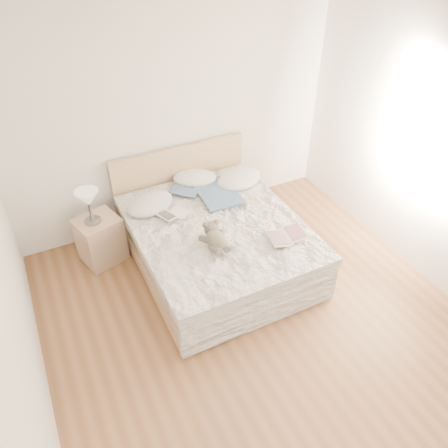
{
  "coord_description": "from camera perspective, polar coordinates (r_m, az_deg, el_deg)",
  "views": [
    {
      "loc": [
        -1.57,
        -2.22,
        3.47
      ],
      "look_at": [
        0.05,
        1.05,
        0.62
      ],
      "focal_mm": 35.0,
      "sensor_mm": 36.0,
      "label": 1
    }
  ],
  "objects": [
    {
      "name": "floor",
      "position": [
        4.41,
        5.68,
        -14.21
      ],
      "size": [
        4.0,
        4.5,
        0.0
      ],
      "primitive_type": "cube",
      "color": "brown",
      "rests_on": "ground"
    },
    {
      "name": "ceiling",
      "position": [
        2.82,
        9.27,
        21.75
      ],
      "size": [
        4.0,
        4.5,
        0.0
      ],
      "primitive_type": "cube",
      "color": "white",
      "rests_on": "ground"
    },
    {
      "name": "wall_back",
      "position": [
        5.19,
        -6.57,
        13.65
      ],
      "size": [
        4.0,
        0.02,
        2.7
      ],
      "primitive_type": "cube",
      "color": "white",
      "rests_on": "ground"
    },
    {
      "name": "wall_left",
      "position": [
        3.1,
        -26.74,
        -10.5
      ],
      "size": [
        0.02,
        4.5,
        2.7
      ],
      "primitive_type": "cube",
      "color": "white",
      "rests_on": "ground"
    },
    {
      "name": "window",
      "position": [
        4.8,
        25.9,
        9.23
      ],
      "size": [
        0.02,
        1.3,
        1.1
      ],
      "primitive_type": "cube",
      "color": "white",
      "rests_on": "wall_right"
    },
    {
      "name": "bed",
      "position": [
        4.91,
        -1.25,
        -2.13
      ],
      "size": [
        1.72,
        2.14,
        1.0
      ],
      "color": "tan",
      "rests_on": "floor"
    },
    {
      "name": "nightstand",
      "position": [
        5.15,
        -15.82,
        -1.97
      ],
      "size": [
        0.54,
        0.51,
        0.56
      ],
      "primitive_type": "cube",
      "rotation": [
        0.0,
        0.0,
        0.28
      ],
      "color": "tan",
      "rests_on": "floor"
    },
    {
      "name": "table_lamp",
      "position": [
        4.81,
        -17.33,
        3.0
      ],
      "size": [
        0.28,
        0.28,
        0.39
      ],
      "color": "#514B47",
      "rests_on": "nightstand"
    },
    {
      "name": "pillow_left",
      "position": [
        4.96,
        -9.58,
        2.62
      ],
      "size": [
        0.67,
        0.57,
        0.17
      ],
      "primitive_type": "ellipsoid",
      "rotation": [
        0.0,
        0.0,
        0.37
      ],
      "color": "silver",
      "rests_on": "bed"
    },
    {
      "name": "pillow_middle",
      "position": [
        5.35,
        -3.83,
        6.0
      ],
      "size": [
        0.63,
        0.55,
        0.16
      ],
      "primitive_type": "ellipsoid",
      "rotation": [
        0.0,
        0.0,
        -0.41
      ],
      "color": "white",
      "rests_on": "bed"
    },
    {
      "name": "pillow_right",
      "position": [
        5.32,
        1.99,
        5.89
      ],
      "size": [
        0.68,
        0.56,
        0.18
      ],
      "primitive_type": "ellipsoid",
      "rotation": [
        0.0,
        0.0,
        0.27
      ],
      "color": "white",
      "rests_on": "bed"
    },
    {
      "name": "blouse",
      "position": [
        5.09,
        -0.87,
        4.1
      ],
      "size": [
        0.7,
        0.74,
        0.03
      ],
      "primitive_type": null,
      "rotation": [
        0.0,
        0.0,
        -0.03
      ],
      "color": "#354D6F",
      "rests_on": "bed"
    },
    {
      "name": "photo_book",
      "position": [
        4.78,
        -6.61,
        1.26
      ],
      "size": [
        0.37,
        0.32,
        0.02
      ],
      "primitive_type": "cube",
      "rotation": [
        0.0,
        0.0,
        0.38
      ],
      "color": "white",
      "rests_on": "bed"
    },
    {
      "name": "childrens_book",
      "position": [
        4.5,
        8.18,
        -1.55
      ],
      "size": [
        0.45,
        0.34,
        0.03
      ],
      "primitive_type": "cube",
      "rotation": [
        0.0,
        0.0,
        -0.15
      ],
      "color": "beige",
      "rests_on": "bed"
    },
    {
      "name": "teddy_bear",
      "position": [
        4.32,
        -1.0,
        -2.77
      ],
      "size": [
        0.26,
        0.36,
        0.19
      ],
      "primitive_type": null,
      "rotation": [
        0.0,
        0.0,
        -0.02
      ],
      "color": "#63584B",
      "rests_on": "bed"
    }
  ]
}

